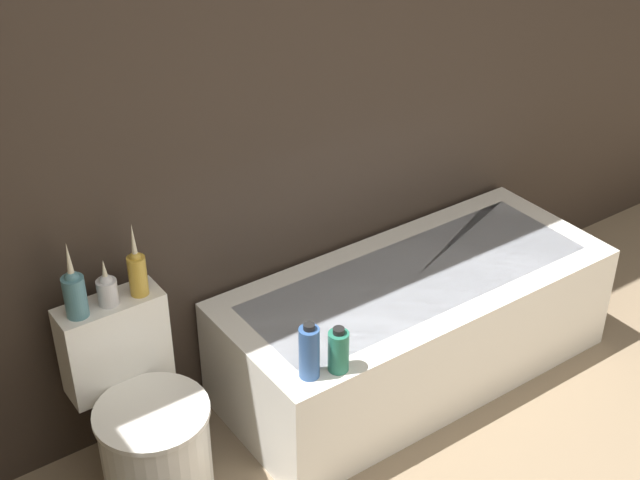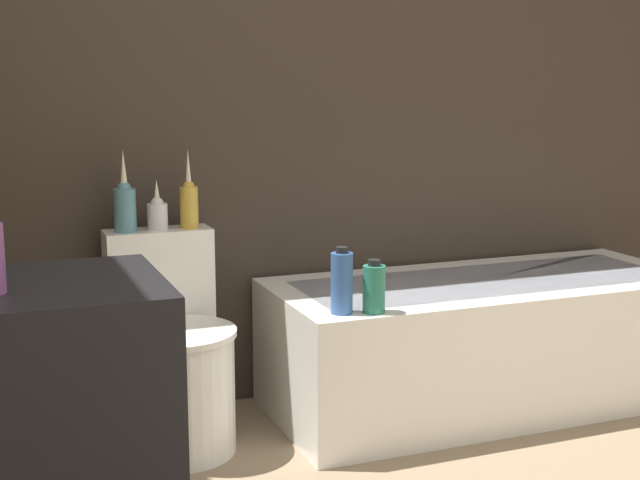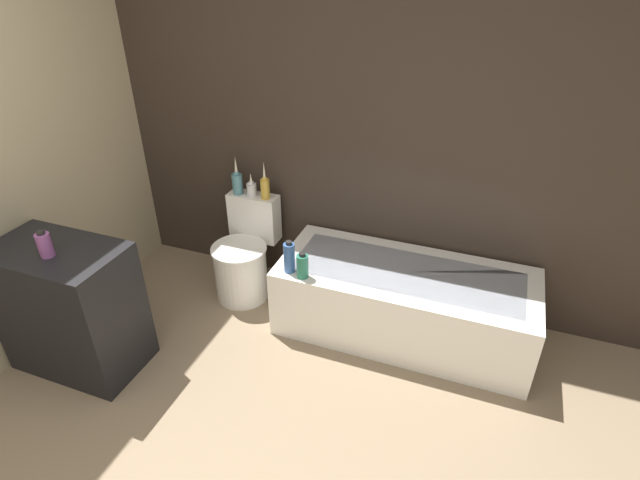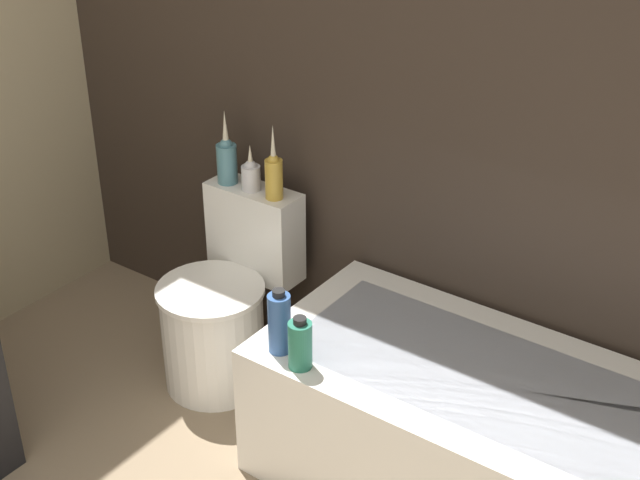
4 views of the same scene
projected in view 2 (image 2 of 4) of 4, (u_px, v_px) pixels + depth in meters
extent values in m
cube|color=#332821|center=(278.00, 61.00, 3.34)|extent=(6.40, 0.06, 2.60)
cube|color=white|center=(484.00, 341.00, 3.42)|extent=(1.64, 0.69, 0.49)
cube|color=#B7BCC6|center=(486.00, 281.00, 3.37)|extent=(1.44, 0.49, 0.01)
cylinder|color=white|center=(178.00, 394.00, 2.97)|extent=(0.38, 0.38, 0.40)
cylinder|color=white|center=(176.00, 333.00, 2.93)|extent=(0.40, 0.40, 0.02)
cube|color=white|center=(159.00, 279.00, 3.15)|extent=(0.37, 0.15, 0.35)
cylinder|color=teal|center=(125.00, 211.00, 3.05)|extent=(0.08, 0.08, 0.15)
sphere|color=teal|center=(124.00, 189.00, 3.04)|extent=(0.05, 0.05, 0.05)
cone|color=beige|center=(123.00, 169.00, 3.02)|extent=(0.03, 0.03, 0.13)
cylinder|color=silver|center=(158.00, 217.00, 3.10)|extent=(0.07, 0.07, 0.09)
sphere|color=silver|center=(157.00, 204.00, 3.09)|extent=(0.05, 0.05, 0.05)
cone|color=beige|center=(157.00, 192.00, 3.08)|extent=(0.02, 0.02, 0.08)
cylinder|color=gold|center=(189.00, 208.00, 3.13)|extent=(0.06, 0.06, 0.15)
sphere|color=gold|center=(189.00, 187.00, 3.11)|extent=(0.04, 0.04, 0.04)
cone|color=beige|center=(188.00, 168.00, 3.10)|extent=(0.02, 0.02, 0.13)
cylinder|color=#335999|center=(342.00, 283.00, 2.87)|extent=(0.07, 0.07, 0.20)
cylinder|color=black|center=(342.00, 250.00, 2.85)|extent=(0.04, 0.04, 0.02)
cylinder|color=#267259|center=(374.00, 289.00, 2.88)|extent=(0.07, 0.07, 0.16)
cylinder|color=black|center=(374.00, 263.00, 2.87)|extent=(0.04, 0.04, 0.02)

